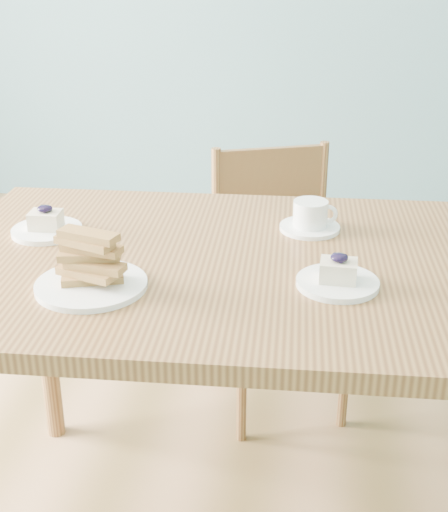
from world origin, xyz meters
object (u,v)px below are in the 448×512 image
Objects in this scene: dining_chair at (279,283)px; cheesecake_plate_near at (338,278)px; dining_table at (272,293)px; biscotti_plate at (90,270)px; coffee_cup at (311,218)px; cheesecake_plate_far at (46,226)px.

cheesecake_plate_near reaches higher than dining_chair.
dining_chair reaches higher than dining_table.
coffee_cup is at bearing 41.95° from biscotti_plate.
dining_table is 0.57m from cheesecake_plate_far.
biscotti_plate is at bearing -170.25° from cheesecake_plate_near.
dining_table is at bearing -108.42° from dining_chair.
biscotti_plate is at bearing -140.72° from coffee_cup.
coffee_cup is (0.07, 0.20, 0.11)m from dining_table.
dining_chair is 0.87m from cheesecake_plate_far.
cheesecake_plate_near is 0.74× the size of biscotti_plate.
biscotti_plate reaches higher than cheesecake_plate_near.
cheesecake_plate_far is at bearing 169.23° from dining_table.
cheesecake_plate_far is at bearing 126.80° from biscotti_plate.
cheesecake_plate_near is (0.14, -0.11, 0.10)m from dining_table.
biscotti_plate reaches higher than coffee_cup.
cheesecake_plate_near is 1.01× the size of cheesecake_plate_far.
coffee_cup is 0.58m from biscotti_plate.
coffee_cup is (0.10, -0.45, 0.40)m from dining_chair.
cheesecake_plate_far is (-0.70, 0.18, -0.00)m from cheesecake_plate_near.
coffee_cup reaches higher than dining_table.
dining_table is at bearing 143.51° from cheesecake_plate_near.
dining_table is 10.58× the size of coffee_cup.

